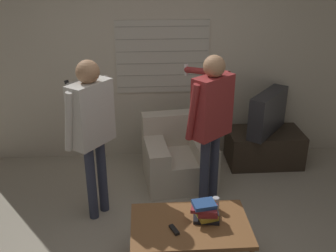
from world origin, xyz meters
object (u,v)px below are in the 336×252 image
Objects in this scene: person_left_standing at (91,121)px; book_stack at (206,212)px; person_right_standing at (211,114)px; soda_can at (216,203)px; coffee_table at (190,227)px; armchair_beige at (178,157)px; spare_remote at (174,230)px; tv at (268,113)px.

book_stack is at bearing -89.75° from person_left_standing.
person_right_standing is 0.94m from soda_can.
soda_can reaches higher than coffee_table.
armchair_beige is 1.60m from spare_remote.
armchair_beige is 1.47m from book_stack.
armchair_beige reaches higher than soda_can.
book_stack is at bearing -127.58° from soda_can.
person_left_standing is 1.42m from book_stack.
person_left_standing reaches higher than coffee_table.
spare_remote is at bearing 77.39° from armchair_beige.
person_right_standing is at bearing -47.64° from person_left_standing.
person_right_standing reaches higher than person_left_standing.
person_right_standing is 1.29m from spare_remote.
armchair_beige is 0.86× the size of coffee_table.
armchair_beige is at bearing 88.90° from coffee_table.
person_left_standing is (-0.90, 0.84, 0.68)m from coffee_table.
armchair_beige is at bearing 77.31° from person_right_standing.
person_left_standing is at bearing 28.89° from armchair_beige.
spare_remote is at bearing -153.77° from person_right_standing.
tv reaches higher than coffee_table.
armchair_beige is at bearing 99.88° from soda_can.
armchair_beige is 1.22× the size of tv.
person_right_standing is at bearing 85.65° from soda_can.
person_left_standing is (-0.93, -0.65, 0.78)m from armchair_beige.
soda_can is 0.49m from spare_remote.
person_left_standing is 1.35m from spare_remote.
tv is 5.78× the size of soda_can.
tv is at bearing -27.04° from person_left_standing.
tv is 0.43× the size of person_left_standing.
soda_can is 0.93× the size of spare_remote.
coffee_table is 3.77× the size of book_stack.
spare_remote is (-0.46, -1.02, -0.63)m from person_right_standing.
book_stack is (1.04, -0.80, -0.56)m from person_left_standing.
spare_remote is at bearing -103.19° from person_left_standing.
tv is at bearing 59.64° from soda_can.
spare_remote is at bearing -145.07° from soda_can.
person_right_standing is at bearing -5.88° from tv.
book_stack is at bearing -140.56° from person_right_standing.
spare_remote reaches higher than coffee_table.
book_stack is 2.18× the size of soda_can.
tv reaches higher than armchair_beige.
coffee_table is at bearing 5.83° from tv.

